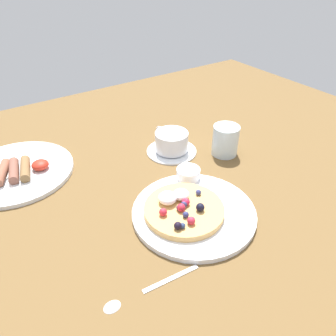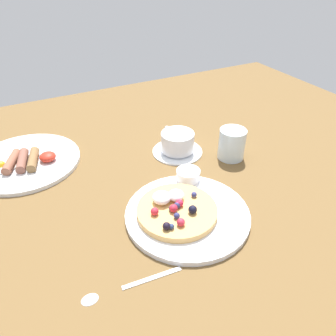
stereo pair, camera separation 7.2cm
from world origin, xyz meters
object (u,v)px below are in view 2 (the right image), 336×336
at_px(coffee_cup, 177,141).
at_px(water_glass, 231,144).
at_px(pancake_plate, 185,215).
at_px(coffee_saucer, 177,151).
at_px(breakfast_plate, 25,162).
at_px(teaspoon, 116,290).
at_px(syrup_ramekin, 188,175).

xyz_separation_m(coffee_cup, water_glass, (0.11, -0.09, 0.01)).
bearing_deg(pancake_plate, coffee_saucer, 65.17).
distance_m(coffee_saucer, coffee_cup, 0.03).
bearing_deg(pancake_plate, water_glass, 33.71).
relative_size(breakfast_plate, teaspoon, 1.60).
bearing_deg(teaspoon, pancake_plate, 27.78).
bearing_deg(pancake_plate, teaspoon, -152.22).
height_order(pancake_plate, teaspoon, pancake_plate).
distance_m(syrup_ramekin, teaspoon, 0.32).
bearing_deg(breakfast_plate, teaspoon, -79.92).
bearing_deg(pancake_plate, breakfast_plate, 126.57).
bearing_deg(teaspoon, syrup_ramekin, 38.10).
distance_m(coffee_saucer, water_glass, 0.15).
xyz_separation_m(pancake_plate, breakfast_plate, (-0.27, 0.36, -0.00)).
xyz_separation_m(syrup_ramekin, coffee_saucer, (0.04, 0.13, -0.02)).
distance_m(pancake_plate, water_glass, 0.27).
distance_m(teaspoon, water_glass, 0.48).
bearing_deg(coffee_cup, water_glass, -36.85).
bearing_deg(breakfast_plate, coffee_saucer, -19.37).
relative_size(coffee_saucer, coffee_cup, 1.16).
xyz_separation_m(breakfast_plate, water_glass, (0.49, -0.22, 0.04)).
height_order(pancake_plate, water_glass, water_glass).
xyz_separation_m(coffee_saucer, coffee_cup, (-0.00, 0.00, 0.03)).
bearing_deg(coffee_cup, coffee_saucer, -88.20).
height_order(pancake_plate, breakfast_plate, pancake_plate).
height_order(coffee_saucer, water_glass, water_glass).
bearing_deg(syrup_ramekin, coffee_saucer, 71.67).
bearing_deg(water_glass, coffee_saucer, 143.57).
xyz_separation_m(syrup_ramekin, coffee_cup, (0.04, 0.14, 0.01)).
relative_size(pancake_plate, teaspoon, 1.49).
height_order(coffee_saucer, teaspoon, coffee_saucer).
height_order(coffee_cup, water_glass, water_glass).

